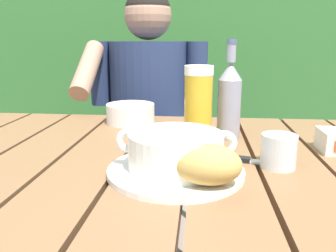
{
  "coord_description": "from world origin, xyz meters",
  "views": [
    {
      "loc": [
        0.09,
        -0.73,
        0.99
      ],
      "look_at": [
        0.02,
        -0.0,
        0.8
      ],
      "focal_mm": 36.46,
      "sensor_mm": 36.0,
      "label": 1
    }
  ],
  "objects": [
    {
      "name": "chair_near_diner",
      "position": [
        -0.12,
        0.84,
        0.47
      ],
      "size": [
        0.44,
        0.42,
        0.91
      ],
      "color": "brown",
      "rests_on": "ground_plane"
    },
    {
      "name": "person_eating",
      "position": [
        -0.13,
        0.64,
        0.7
      ],
      "size": [
        0.48,
        0.47,
        1.19
      ],
      "color": "navy",
      "rests_on": "ground_plane"
    },
    {
      "name": "beer_bottle",
      "position": [
        0.17,
        0.16,
        0.84
      ],
      "size": [
        0.06,
        0.06,
        0.26
      ],
      "color": "gray",
      "rests_on": "dining_table"
    },
    {
      "name": "beer_glass",
      "position": [
        0.09,
        0.12,
        0.83
      ],
      "size": [
        0.07,
        0.07,
        0.19
      ],
      "color": "gold",
      "rests_on": "dining_table"
    },
    {
      "name": "diner_bowl",
      "position": [
        -0.12,
        0.3,
        0.76
      ],
      "size": [
        0.15,
        0.15,
        0.06
      ],
      "color": "white",
      "rests_on": "dining_table"
    },
    {
      "name": "bread_roll",
      "position": [
        0.11,
        -0.17,
        0.78
      ],
      "size": [
        0.14,
        0.11,
        0.07
      ],
      "color": "tan",
      "rests_on": "serving_plate"
    },
    {
      "name": "soup_bowl",
      "position": [
        0.05,
        -0.1,
        0.78
      ],
      "size": [
        0.23,
        0.18,
        0.08
      ],
      "color": "white",
      "rests_on": "serving_plate"
    },
    {
      "name": "dining_table",
      "position": [
        -0.0,
        0.0,
        0.64
      ],
      "size": [
        1.28,
        0.81,
        0.73
      ],
      "color": "brown",
      "rests_on": "ground_plane"
    },
    {
      "name": "serving_plate",
      "position": [
        0.05,
        -0.1,
        0.74
      ],
      "size": [
        0.27,
        0.27,
        0.01
      ],
      "color": "white",
      "rests_on": "dining_table"
    },
    {
      "name": "water_glass_small",
      "position": [
        0.25,
        -0.05,
        0.77
      ],
      "size": [
        0.07,
        0.07,
        0.07
      ],
      "color": "silver",
      "rests_on": "dining_table"
    },
    {
      "name": "hedge_backdrop",
      "position": [
        0.1,
        1.68,
        1.13
      ],
      "size": [
        2.89,
        0.99,
        2.21
      ],
      "color": "#31692E",
      "rests_on": "ground_plane"
    },
    {
      "name": "table_knife",
      "position": [
        0.2,
        -0.03,
        0.74
      ],
      "size": [
        0.15,
        0.05,
        0.01
      ],
      "color": "silver",
      "rests_on": "dining_table"
    }
  ]
}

